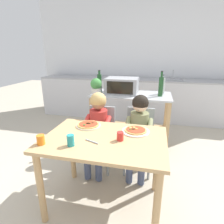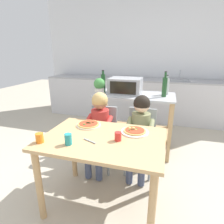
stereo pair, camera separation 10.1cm
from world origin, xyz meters
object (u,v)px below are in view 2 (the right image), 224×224
object	(u,v)px
toaster_oven	(125,86)
kitchen_island_cart	(134,113)
child_in_red_shirt	(99,123)
pizza_plate_white	(135,131)
dining_chair_right	(141,136)
dining_table	(103,149)
drinking_cup_orange	(40,138)
bottle_squat_spirits	(166,86)
pizza_plate_cream	(89,124)
drinking_cup_teal	(68,139)
potted_herb_plant	(99,86)
bottle_dark_olive_oil	(165,86)
serving_spoon	(90,141)
bottle_tall_green_wine	(103,83)
dining_chair_left	(102,133)
drinking_cup_red	(118,136)
child_in_olive_shirt	(140,127)

from	to	relation	value
toaster_oven	kitchen_island_cart	bearing A→B (deg)	-7.89
child_in_red_shirt	pizza_plate_white	distance (m)	0.61
dining_chair_right	toaster_oven	bearing A→B (deg)	120.80
dining_table	drinking_cup_orange	distance (m)	0.57
bottle_squat_spirits	pizza_plate_cream	bearing A→B (deg)	-124.01
drinking_cup_teal	kitchen_island_cart	bearing A→B (deg)	77.87
toaster_oven	potted_herb_plant	xyz separation A→B (m)	(-0.34, -0.22, 0.01)
bottle_dark_olive_oil	serving_spoon	world-z (taller)	bottle_dark_olive_oil
bottle_tall_green_wine	dining_table	world-z (taller)	bottle_tall_green_wine
dining_table	serving_spoon	size ratio (longest dim) A/B	7.93
bottle_tall_green_wine	dining_chair_left	bearing A→B (deg)	-72.99
bottle_dark_olive_oil	kitchen_island_cart	bearing A→B (deg)	175.02
drinking_cup_orange	drinking_cup_teal	distance (m)	0.26
potted_herb_plant	drinking_cup_red	world-z (taller)	potted_herb_plant
bottle_squat_spirits	kitchen_island_cart	bearing A→B (deg)	-165.42
dining_chair_right	potted_herb_plant	bearing A→B (deg)	152.81
drinking_cup_orange	drinking_cup_teal	world-z (taller)	drinking_cup_teal
dining_chair_left	drinking_cup_orange	xyz separation A→B (m)	(-0.25, -0.89, 0.31)
dining_table	pizza_plate_white	distance (m)	0.35
bottle_squat_spirits	serving_spoon	distance (m)	1.60
dining_table	pizza_plate_white	bearing A→B (deg)	36.21
child_in_red_shirt	pizza_plate_white	bearing A→B (deg)	-33.93
bottle_tall_green_wine	bottle_dark_olive_oil	distance (m)	0.91
child_in_red_shirt	drinking_cup_teal	xyz separation A→B (m)	(0.00, -0.74, 0.13)
pizza_plate_cream	toaster_oven	bearing A→B (deg)	80.78
dining_chair_left	serving_spoon	xyz separation A→B (m)	(0.15, -0.76, 0.28)
dining_table	drinking_cup_teal	world-z (taller)	drinking_cup_teal
dining_chair_right	drinking_cup_red	distance (m)	0.79
bottle_dark_olive_oil	serving_spoon	bearing A→B (deg)	-113.86
pizza_plate_white	drinking_cup_orange	distance (m)	0.87
toaster_oven	bottle_tall_green_wine	size ratio (longest dim) A/B	1.39
dining_chair_left	dining_chair_right	distance (m)	0.50
potted_herb_plant	drinking_cup_orange	size ratio (longest dim) A/B	2.95
child_in_red_shirt	pizza_plate_white	xyz separation A→B (m)	(0.50, -0.34, 0.10)
child_in_red_shirt	serving_spoon	xyz separation A→B (m)	(0.15, -0.64, 0.09)
potted_herb_plant	bottle_dark_olive_oil	bearing A→B (deg)	9.97
pizza_plate_white	bottle_dark_olive_oil	bearing A→B (deg)	76.99
potted_herb_plant	drinking_cup_red	distance (m)	1.22
dining_table	drinking_cup_red	size ratio (longest dim) A/B	14.10
serving_spoon	drinking_cup_orange	bearing A→B (deg)	-161.70
bottle_dark_olive_oil	dining_table	bearing A→B (deg)	-112.45
drinking_cup_red	dining_chair_right	bearing A→B (deg)	80.94
bottle_tall_green_wine	drinking_cup_orange	world-z (taller)	bottle_tall_green_wine
drinking_cup_orange	serving_spoon	world-z (taller)	drinking_cup_orange
pizza_plate_white	potted_herb_plant	bearing A→B (deg)	128.29
kitchen_island_cart	bottle_squat_spirits	bearing A→B (deg)	14.58
child_in_olive_shirt	drinking_cup_orange	world-z (taller)	child_in_olive_shirt
child_in_olive_shirt	pizza_plate_cream	bearing A→B (deg)	-145.13
dining_table	dining_chair_left	world-z (taller)	dining_chair_left
bottle_tall_green_wine	pizza_plate_white	distance (m)	1.28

